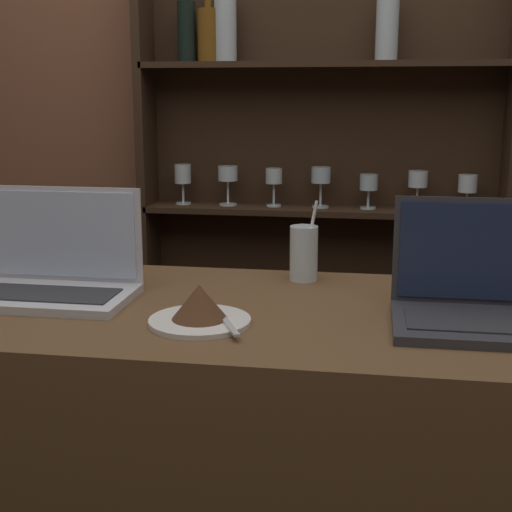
{
  "coord_description": "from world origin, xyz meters",
  "views": [
    {
      "loc": [
        0.23,
        -1.04,
        1.45
      ],
      "look_at": [
        0.01,
        0.35,
        1.13
      ],
      "focal_mm": 50.0,
      "sensor_mm": 36.0,
      "label": 1
    }
  ],
  "objects_px": {
    "laptop_near": "(54,273)",
    "laptop_far": "(478,298)",
    "water_glass": "(304,253)",
    "cake_plate": "(200,308)"
  },
  "relations": [
    {
      "from": "laptop_near",
      "to": "laptop_far",
      "type": "height_order",
      "value": "laptop_far"
    },
    {
      "from": "laptop_far",
      "to": "cake_plate",
      "type": "xyz_separation_m",
      "value": [
        -0.51,
        -0.08,
        -0.02
      ]
    },
    {
      "from": "cake_plate",
      "to": "water_glass",
      "type": "xyz_separation_m",
      "value": [
        0.16,
        0.35,
        0.03
      ]
    },
    {
      "from": "laptop_far",
      "to": "water_glass",
      "type": "height_order",
      "value": "laptop_far"
    },
    {
      "from": "laptop_near",
      "to": "laptop_far",
      "type": "xyz_separation_m",
      "value": [
        0.86,
        -0.05,
        -0.0
      ]
    },
    {
      "from": "laptop_near",
      "to": "water_glass",
      "type": "bearing_deg",
      "value": 23.34
    },
    {
      "from": "water_glass",
      "to": "cake_plate",
      "type": "bearing_deg",
      "value": -114.56
    },
    {
      "from": "laptop_near",
      "to": "laptop_far",
      "type": "bearing_deg",
      "value": -3.2
    },
    {
      "from": "cake_plate",
      "to": "laptop_near",
      "type": "bearing_deg",
      "value": 159.18
    },
    {
      "from": "laptop_near",
      "to": "laptop_far",
      "type": "relative_size",
      "value": 1.1
    }
  ]
}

